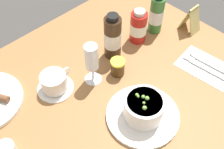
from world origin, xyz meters
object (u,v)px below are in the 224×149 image
object	(u,v)px
cutlery_setting	(205,66)
menu_card	(191,19)
sauce_bottle_green	(156,15)
porridge_bowl	(143,110)
coffee_cup	(54,82)
sauce_bottle_red	(138,27)
sauce_bottle_brown	(113,38)
wine_glass	(92,59)
jam_jar	(118,67)

from	to	relation	value
cutlery_setting	menu_card	bearing A→B (deg)	52.67
sauce_bottle_green	menu_card	bearing A→B (deg)	-41.88
porridge_bowl	coffee_cup	bearing A→B (deg)	114.77
sauce_bottle_red	sauce_bottle_brown	size ratio (longest dim) A/B	0.76
sauce_bottle_green	sauce_bottle_brown	bearing A→B (deg)	174.83
wine_glass	menu_card	xyz separation A→B (cm)	(45.40, -7.38, -4.69)
sauce_bottle_red	coffee_cup	bearing A→B (deg)	175.77
wine_glass	sauce_bottle_red	bearing A→B (deg)	6.68
cutlery_setting	coffee_cup	xyz separation A→B (cm)	(-44.63, 29.68, 2.99)
sauce_bottle_green	wine_glass	bearing A→B (deg)	-176.78
wine_glass	jam_jar	distance (cm)	11.27
sauce_bottle_brown	wine_glass	bearing A→B (deg)	-163.42
jam_jar	sauce_bottle_brown	bearing A→B (deg)	56.38
jam_jar	sauce_bottle_brown	world-z (taller)	sauce_bottle_brown
jam_jar	menu_card	xyz separation A→B (cm)	(37.40, -3.45, 2.21)
wine_glass	jam_jar	size ratio (longest dim) A/B	2.52
cutlery_setting	sauce_bottle_brown	xyz separation A→B (cm)	(-19.61, 27.79, 8.18)
jam_jar	sauce_bottle_green	world-z (taller)	sauce_bottle_green
porridge_bowl	jam_jar	xyz separation A→B (cm)	(7.00, 17.96, -0.59)
coffee_cup	sauce_bottle_red	bearing A→B (deg)	-4.23
jam_jar	sauce_bottle_red	distance (cm)	19.50
wine_glass	menu_card	bearing A→B (deg)	-9.23
porridge_bowl	jam_jar	size ratio (longest dim) A/B	3.64
porridge_bowl	wine_glass	world-z (taller)	wine_glass
sauce_bottle_brown	menu_card	size ratio (longest dim) A/B	1.67
jam_jar	menu_card	bearing A→B (deg)	-5.27
porridge_bowl	wine_glass	distance (cm)	22.80
cutlery_setting	jam_jar	size ratio (longest dim) A/B	3.32
porridge_bowl	sauce_bottle_brown	size ratio (longest dim) A/B	1.25
wine_glass	menu_card	size ratio (longest dim) A/B	1.45
coffee_cup	sauce_bottle_green	world-z (taller)	sauce_bottle_green
menu_card	cutlery_setting	bearing A→B (deg)	-127.33
jam_jar	menu_card	distance (cm)	37.63
cutlery_setting	sauce_bottle_red	world-z (taller)	sauce_bottle_red
cutlery_setting	porridge_bowl	bearing A→B (deg)	176.47
sauce_bottle_red	sauce_bottle_green	size ratio (longest dim) A/B	0.82
porridge_bowl	cutlery_setting	size ratio (longest dim) A/B	1.10
porridge_bowl	menu_card	bearing A→B (deg)	18.10
cutlery_setting	sauce_bottle_green	bearing A→B (deg)	85.26
sauce_bottle_red	sauce_bottle_green	distance (cm)	9.22
coffee_cup	sauce_bottle_brown	world-z (taller)	sauce_bottle_brown
coffee_cup	menu_card	distance (cm)	58.74
sauce_bottle_red	sauce_bottle_brown	world-z (taller)	sauce_bottle_brown
wine_glass	sauce_bottle_green	bearing A→B (deg)	3.22
coffee_cup	jam_jar	bearing A→B (deg)	-26.25
sauce_bottle_red	sauce_bottle_green	xyz separation A→B (cm)	(9.05, -1.07, 1.45)
coffee_cup	wine_glass	size ratio (longest dim) A/B	0.84
porridge_bowl	jam_jar	bearing A→B (deg)	68.71
cutlery_setting	wine_glass	size ratio (longest dim) A/B	1.31
jam_jar	sauce_bottle_green	bearing A→B (deg)	12.33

